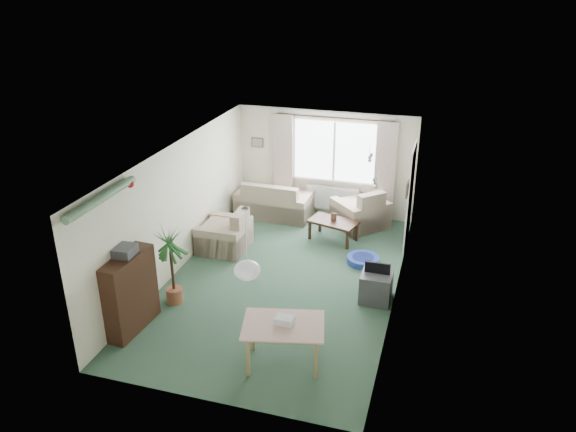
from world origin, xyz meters
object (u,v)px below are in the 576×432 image
(armchair_corner, at_px, (360,207))
(houseplant, at_px, (172,266))
(armchair_left, at_px, (224,230))
(coffee_table, at_px, (333,230))
(tv_cube, at_px, (376,286))
(sofa, at_px, (274,198))
(bookshelf, at_px, (129,293))
(pet_bed, at_px, (363,260))
(dining_table, at_px, (283,345))

(armchair_corner, relative_size, houseplant, 0.72)
(houseplant, bearing_deg, armchair_left, 88.44)
(coffee_table, relative_size, tv_cube, 1.72)
(sofa, height_order, armchair_left, armchair_left)
(bookshelf, distance_m, houseplant, 0.90)
(armchair_corner, height_order, pet_bed, armchair_corner)
(houseplant, distance_m, pet_bed, 3.69)
(sofa, xyz_separation_m, houseplant, (-0.51, -3.96, 0.28))
(bookshelf, bearing_deg, dining_table, -0.07)
(bookshelf, xyz_separation_m, houseplant, (0.28, 0.86, 0.07))
(dining_table, height_order, pet_bed, dining_table)
(armchair_left, bearing_deg, houseplant, -1.59)
(armchair_corner, bearing_deg, dining_table, 42.63)
(armchair_left, bearing_deg, coffee_table, 116.79)
(bookshelf, bearing_deg, coffee_table, 63.13)
(armchair_corner, xyz_separation_m, armchair_left, (-2.42, -1.86, -0.02))
(coffee_table, height_order, tv_cube, tv_cube)
(sofa, relative_size, armchair_corner, 1.67)
(coffee_table, bearing_deg, bookshelf, -120.78)
(dining_table, height_order, tv_cube, dining_table)
(tv_cube, bearing_deg, bookshelf, -151.12)
(coffee_table, bearing_deg, pet_bed, -46.49)
(bookshelf, bearing_deg, pet_bed, 49.11)
(coffee_table, distance_m, pet_bed, 1.12)
(armchair_corner, height_order, coffee_table, armchair_corner)
(coffee_table, distance_m, houseplant, 3.75)
(armchair_corner, bearing_deg, houseplant, 13.13)
(dining_table, bearing_deg, houseplant, 155.32)
(coffee_table, relative_size, pet_bed, 1.56)
(tv_cube, bearing_deg, armchair_corner, 105.70)
(dining_table, bearing_deg, tv_cube, 64.01)
(coffee_table, bearing_deg, armchair_left, -153.18)
(sofa, height_order, houseplant, houseplant)
(coffee_table, bearing_deg, armchair_corner, 63.91)
(houseplant, height_order, pet_bed, houseplant)
(armchair_left, height_order, tv_cube, armchair_left)
(coffee_table, relative_size, houseplant, 0.70)
(sofa, height_order, coffee_table, sofa)
(bookshelf, bearing_deg, sofa, 84.57)
(sofa, xyz_separation_m, armchair_corner, (1.97, -0.02, 0.03))
(coffee_table, bearing_deg, tv_cube, -59.74)
(coffee_table, bearing_deg, houseplant, -123.77)
(armchair_left, bearing_deg, sofa, 166.51)
(coffee_table, distance_m, bookshelf, 4.61)
(coffee_table, bearing_deg, sofa, 150.84)
(sofa, distance_m, armchair_left, 1.94)
(armchair_corner, height_order, armchair_left, armchair_corner)
(coffee_table, height_order, dining_table, dining_table)
(coffee_table, bearing_deg, dining_table, -87.53)
(bookshelf, xyz_separation_m, dining_table, (2.53, -0.18, -0.31))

